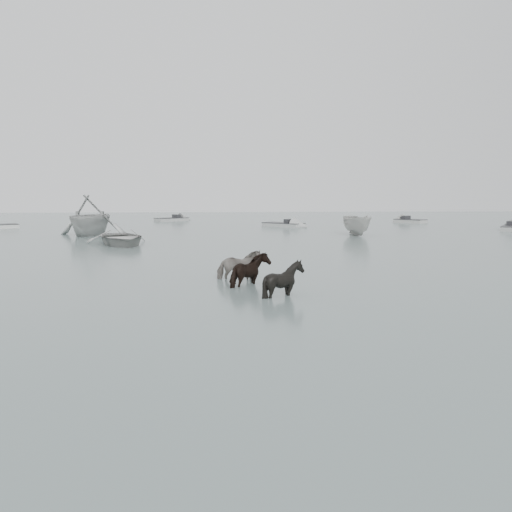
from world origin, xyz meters
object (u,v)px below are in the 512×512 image
Objects in this scene: rowboat_lead at (121,236)px; pony_pinto at (239,261)px; pony_dark at (251,265)px; pony_black at (284,273)px.

pony_pinto is at bearing -83.95° from rowboat_lead.
pony_dark is 15.88m from rowboat_lead.
rowboat_lead is (-6.56, 13.08, -0.14)m from pony_pinto.
pony_black reaches higher than pony_dark.
rowboat_lead is (-7.77, 16.07, -0.17)m from pony_black.
pony_black is 17.85m from rowboat_lead.
pony_black is (1.21, -2.99, 0.03)m from pony_pinto.
pony_pinto reaches higher than rowboat_lead.
pony_black is at bearing -156.87° from pony_pinto.
pony_pinto is at bearing 33.15° from pony_dark.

